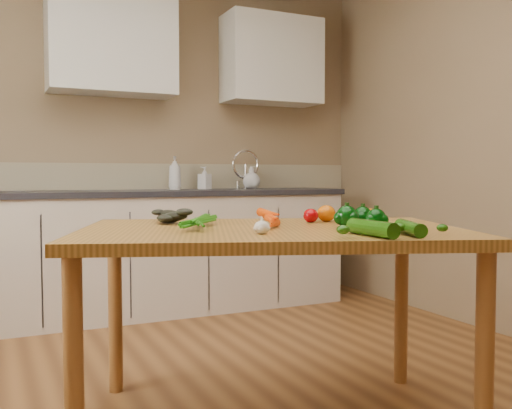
{
  "coord_description": "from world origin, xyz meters",
  "views": [
    {
      "loc": [
        -0.94,
        -1.9,
        1.01
      ],
      "look_at": [
        0.13,
        0.37,
        0.88
      ],
      "focal_mm": 40.0,
      "sensor_mm": 36.0,
      "label": 1
    }
  ],
  "objects": [
    {
      "name": "room",
      "position": [
        0.0,
        0.17,
        1.25
      ],
      "size": [
        4.04,
        5.04,
        2.64
      ],
      "color": "brown",
      "rests_on": "ground"
    },
    {
      "name": "counter_run",
      "position": [
        0.21,
        2.19,
        0.46
      ],
      "size": [
        2.84,
        0.64,
        1.14
      ],
      "color": "beige",
      "rests_on": "ground"
    },
    {
      "name": "upper_cabinets",
      "position": [
        0.51,
        2.32,
        1.95
      ],
      "size": [
        2.15,
        0.35,
        0.7
      ],
      "color": "silver",
      "rests_on": "room"
    },
    {
      "name": "table",
      "position": [
        0.08,
        0.12,
        0.71
      ],
      "size": [
        1.74,
        1.42,
        0.8
      ],
      "rotation": [
        0.0,
        0.0,
        -0.35
      ],
      "color": "#A67330",
      "rests_on": "ground"
    },
    {
      "name": "soap_bottle_a",
      "position": [
        0.36,
        2.3,
        1.03
      ],
      "size": [
        0.13,
        0.13,
        0.25
      ],
      "primitive_type": "imported",
      "rotation": [
        0.0,
        0.0,
        2.72
      ],
      "color": "silver",
      "rests_on": "counter_run"
    },
    {
      "name": "soap_bottle_b",
      "position": [
        0.62,
        2.34,
        0.99
      ],
      "size": [
        0.11,
        0.11,
        0.18
      ],
      "primitive_type": "imported",
      "rotation": [
        0.0,
        0.0,
        3.69
      ],
      "color": "silver",
      "rests_on": "counter_run"
    },
    {
      "name": "soap_bottle_c",
      "position": [
        1.0,
        2.29,
        0.99
      ],
      "size": [
        0.16,
        0.16,
        0.18
      ],
      "primitive_type": "imported",
      "rotation": [
        0.0,
        0.0,
        1.43
      ],
      "color": "silver",
      "rests_on": "counter_run"
    },
    {
      "name": "carrot_bunch",
      "position": [
        0.01,
        0.19,
        0.84
      ],
      "size": [
        0.33,
        0.3,
        0.07
      ],
      "primitive_type": null,
      "rotation": [
        0.0,
        0.0,
        -0.35
      ],
      "color": "#E54405",
      "rests_on": "table"
    },
    {
      "name": "leafy_greens",
      "position": [
        -0.24,
        0.47,
        0.86
      ],
      "size": [
        0.21,
        0.19,
        0.11
      ],
      "primitive_type": null,
      "color": "black",
      "rests_on": "table"
    },
    {
      "name": "garlic_bulb",
      "position": [
        -0.06,
        -0.09,
        0.83
      ],
      "size": [
        0.06,
        0.06,
        0.05
      ],
      "primitive_type": "ellipsoid",
      "color": "silver",
      "rests_on": "table"
    },
    {
      "name": "pepper_a",
      "position": [
        0.36,
        -0.0,
        0.85
      ],
      "size": [
        0.09,
        0.09,
        0.09
      ],
      "primitive_type": "sphere",
      "color": "black",
      "rests_on": "table"
    },
    {
      "name": "pepper_b",
      "position": [
        0.47,
        0.04,
        0.84
      ],
      "size": [
        0.08,
        0.08,
        0.08
      ],
      "primitive_type": "sphere",
      "color": "black",
      "rests_on": "table"
    },
    {
      "name": "pepper_c",
      "position": [
        0.43,
        -0.1,
        0.84
      ],
      "size": [
        0.08,
        0.08,
        0.08
      ],
      "primitive_type": "sphere",
      "color": "black",
      "rests_on": "table"
    },
    {
      "name": "tomato_a",
      "position": [
        0.35,
        0.26,
        0.83
      ],
      "size": [
        0.07,
        0.07,
        0.06
      ],
      "primitive_type": "ellipsoid",
      "color": "#980206",
      "rests_on": "table"
    },
    {
      "name": "tomato_b",
      "position": [
        0.44,
        0.27,
        0.84
      ],
      "size": [
        0.08,
        0.08,
        0.08
      ],
      "primitive_type": "ellipsoid",
      "color": "#CB5805",
      "rests_on": "table"
    },
    {
      "name": "tomato_c",
      "position": [
        0.53,
        0.07,
        0.84
      ],
      "size": [
        0.08,
        0.08,
        0.07
      ],
      "primitive_type": "ellipsoid",
      "color": "#CB5805",
      "rests_on": "table"
    },
    {
      "name": "zucchini_a",
      "position": [
        0.4,
        -0.34,
        0.83
      ],
      "size": [
        0.14,
        0.23,
        0.05
      ],
      "primitive_type": "cylinder",
      "rotation": [
        1.57,
        0.0,
        -0.4
      ],
      "color": "#134006",
      "rests_on": "table"
    },
    {
      "name": "zucchini_b",
      "position": [
        0.25,
        -0.32,
        0.83
      ],
      "size": [
        0.06,
        0.24,
        0.06
      ],
      "primitive_type": "cylinder",
      "rotation": [
        1.57,
        0.0,
        -0.02
      ],
      "color": "#134006",
      "rests_on": "table"
    }
  ]
}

